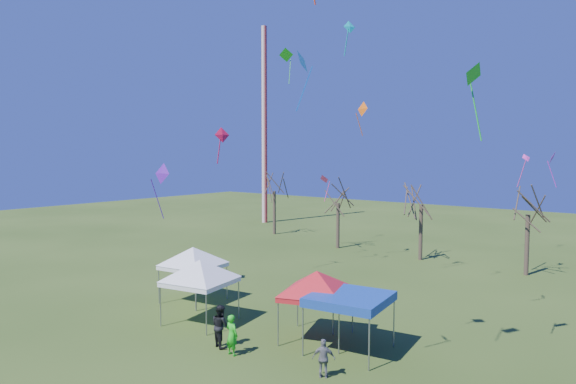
% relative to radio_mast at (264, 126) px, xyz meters
% --- Properties ---
extents(ground, '(140.00, 140.00, 0.00)m').
position_rel_radio_mast_xyz_m(ground, '(28.00, -34.00, -12.50)').
color(ground, '#2E4717').
rests_on(ground, ground).
extents(radio_mast, '(0.70, 0.70, 25.00)m').
position_rel_radio_mast_xyz_m(radio_mast, '(0.00, 0.00, 0.00)').
color(radio_mast, silver).
rests_on(radio_mast, ground).
extents(tree_0, '(3.83, 3.83, 8.44)m').
position_rel_radio_mast_xyz_m(tree_0, '(7.15, -6.62, -6.01)').
color(tree_0, '#3D2D21').
rests_on(tree_0, ground).
extents(tree_1, '(3.42, 3.42, 7.54)m').
position_rel_radio_mast_xyz_m(tree_1, '(17.23, -9.35, -6.71)').
color(tree_1, '#3D2D21').
rests_on(tree_1, ground).
extents(tree_2, '(3.71, 3.71, 8.18)m').
position_rel_radio_mast_xyz_m(tree_2, '(25.63, -9.62, -6.21)').
color(tree_2, '#3D2D21').
rests_on(tree_2, ground).
extents(tree_3, '(3.59, 3.59, 7.91)m').
position_rel_radio_mast_xyz_m(tree_3, '(34.03, -9.96, -6.42)').
color(tree_3, '#3D2D21').
rests_on(tree_3, ground).
extents(tent_white_west, '(4.30, 4.30, 3.83)m').
position_rel_radio_mast_xyz_m(tent_white_west, '(19.89, -29.61, -9.41)').
color(tent_white_west, gray).
rests_on(tent_white_west, ground).
extents(tent_white_mid, '(4.34, 4.34, 3.89)m').
position_rel_radio_mast_xyz_m(tent_white_mid, '(23.17, -32.01, -9.36)').
color(tent_white_mid, gray).
rests_on(tent_white_mid, ground).
extents(tent_red, '(4.14, 4.14, 3.86)m').
position_rel_radio_mast_xyz_m(tent_red, '(29.42, -30.22, -9.38)').
color(tent_red, gray).
rests_on(tent_red, ground).
extents(tent_blue, '(3.74, 3.74, 2.61)m').
position_rel_radio_mast_xyz_m(tent_blue, '(31.45, -30.54, -10.10)').
color(tent_blue, gray).
rests_on(tent_blue, ground).
extents(person_dark, '(1.15, 1.02, 1.97)m').
position_rel_radio_mast_xyz_m(person_dark, '(26.48, -33.76, -11.52)').
color(person_dark, black).
rests_on(person_dark, ground).
extents(person_green, '(0.69, 0.48, 1.83)m').
position_rel_radio_mast_xyz_m(person_green, '(27.58, -34.14, -11.59)').
color(person_green, green).
rests_on(person_green, ground).
extents(person_grey, '(0.99, 0.78, 1.57)m').
position_rel_radio_mast_xyz_m(person_grey, '(32.08, -33.53, -11.72)').
color(person_grey, slate).
rests_on(person_grey, ground).
extents(kite_17, '(0.80, 1.12, 3.08)m').
position_rel_radio_mast_xyz_m(kite_17, '(36.37, -29.57, -0.51)').
color(kite_17, green).
rests_on(kite_17, ground).
extents(kite_13, '(1.00, 0.76, 2.31)m').
position_rel_radio_mast_xyz_m(kite_13, '(18.66, -13.75, -5.76)').
color(kite_13, '#F43681').
rests_on(kite_13, ground).
extents(kite_2, '(1.49, 1.19, 3.28)m').
position_rel_radio_mast_xyz_m(kite_2, '(14.05, -13.20, 5.30)').
color(kite_2, green).
rests_on(kite_2, ground).
extents(kite_1, '(0.56, 0.91, 2.01)m').
position_rel_radio_mast_xyz_m(kite_1, '(23.19, -30.32, -2.59)').
color(kite_1, red).
rests_on(kite_1, ground).
extents(kite_22, '(0.93, 0.97, 2.44)m').
position_rel_radio_mast_xyz_m(kite_22, '(33.91, -10.67, -3.97)').
color(kite_22, '#FF38BC').
rests_on(kite_22, ground).
extents(kite_27, '(0.96, 0.96, 2.22)m').
position_rel_radio_mast_xyz_m(kite_27, '(32.34, -35.30, -0.35)').
color(kite_27, blue).
rests_on(kite_27, ground).
extents(kite_24, '(0.66, 0.87, 2.23)m').
position_rel_radio_mast_xyz_m(kite_24, '(25.81, -21.58, 4.40)').
color(kite_24, '#0CBCC2').
rests_on(kite_24, ground).
extents(kite_14, '(1.39, 1.00, 3.69)m').
position_rel_radio_mast_xyz_m(kite_14, '(16.50, -29.20, -4.88)').
color(kite_14, '#5C17A6').
rests_on(kite_14, ground).
extents(kite_19, '(0.61, 0.88, 2.31)m').
position_rel_radio_mast_xyz_m(kite_19, '(36.36, -14.53, -3.87)').
color(kite_19, purple).
rests_on(kite_19, ground).
extents(kite_11, '(1.16, 0.78, 2.53)m').
position_rel_radio_mast_xyz_m(kite_11, '(24.03, -16.80, -0.31)').
color(kite_11, '#FF620D').
rests_on(kite_11, ground).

